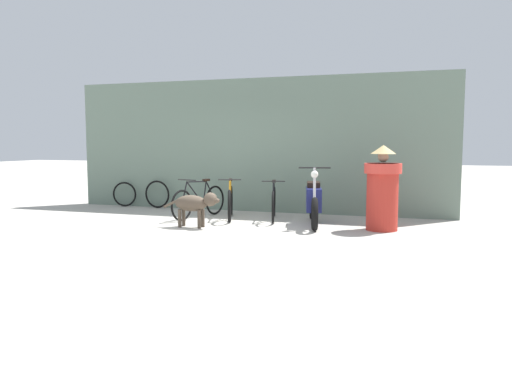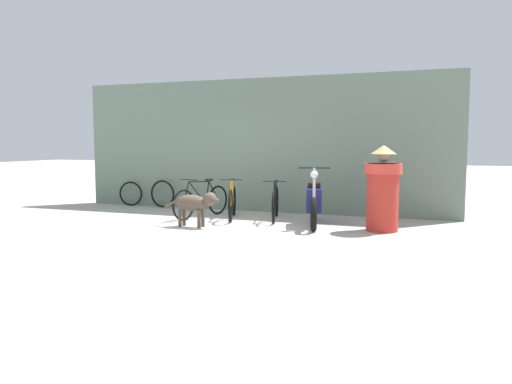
{
  "view_description": "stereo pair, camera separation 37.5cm",
  "coord_description": "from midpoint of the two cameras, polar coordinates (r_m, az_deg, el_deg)",
  "views": [
    {
      "loc": [
        3.59,
        -7.91,
        1.56
      ],
      "look_at": [
        0.73,
        0.94,
        0.65
      ],
      "focal_mm": 35.0,
      "sensor_mm": 36.0,
      "label": 1
    },
    {
      "loc": [
        3.94,
        -7.79,
        1.56
      ],
      "look_at": [
        0.73,
        0.94,
        0.65
      ],
      "focal_mm": 35.0,
      "sensor_mm": 36.0,
      "label": 2
    }
  ],
  "objects": [
    {
      "name": "spare_tire_left",
      "position": [
        12.79,
        -15.61,
        -0.25
      ],
      "size": [
        0.61,
        0.14,
        0.61
      ],
      "rotation": [
        0.0,
        0.0,
        0.16
      ],
      "color": "black",
      "rests_on": "ground"
    },
    {
      "name": "bicycle_2",
      "position": [
        10.18,
        0.98,
        -1.28
      ],
      "size": [
        0.54,
        1.6,
        0.83
      ],
      "rotation": [
        0.0,
        0.0,
        -1.32
      ],
      "color": "black",
      "rests_on": "ground"
    },
    {
      "name": "spare_tire_right",
      "position": [
        12.3,
        -12.08,
        -0.25
      ],
      "size": [
        0.67,
        0.07,
        0.67
      ],
      "rotation": [
        0.0,
        0.0,
        -0.04
      ],
      "color": "black",
      "rests_on": "ground"
    },
    {
      "name": "bicycle_1",
      "position": [
        10.34,
        -3.99,
        -1.17
      ],
      "size": [
        0.62,
        1.54,
        0.85
      ],
      "rotation": [
        0.0,
        0.0,
        -1.24
      ],
      "color": "black",
      "rests_on": "ground"
    },
    {
      "name": "shop_wall_back",
      "position": [
        11.47,
        -1.25,
        5.34
      ],
      "size": [
        8.9,
        0.2,
        3.02
      ],
      "color": "slate",
      "rests_on": "ground"
    },
    {
      "name": "stray_dog",
      "position": [
        9.32,
        -8.1,
        -1.31
      ],
      "size": [
        1.14,
        0.31,
        0.66
      ],
      "rotation": [
        0.0,
        0.0,
        0.01
      ],
      "color": "#4C3F33",
      "rests_on": "ground"
    },
    {
      "name": "ground_plane",
      "position": [
        8.85,
        -7.61,
        -4.62
      ],
      "size": [
        60.0,
        60.0,
        0.0
      ],
      "primitive_type": "plane",
      "color": "#ADA89E"
    },
    {
      "name": "person_in_robes",
      "position": [
        9.16,
        13.12,
        0.36
      ],
      "size": [
        0.91,
        0.91,
        1.53
      ],
      "rotation": [
        0.0,
        0.0,
        2.57
      ],
      "color": "#B72D23",
      "rests_on": "ground"
    },
    {
      "name": "motorcycle",
      "position": [
        9.56,
        5.48,
        -1.14
      ],
      "size": [
        0.64,
        1.91,
        1.13
      ],
      "rotation": [
        0.0,
        0.0,
        -1.34
      ],
      "color": "black",
      "rests_on": "ground"
    },
    {
      "name": "bicycle_0",
      "position": [
        10.55,
        -7.53,
        -1.07
      ],
      "size": [
        0.56,
        1.69,
        0.83
      ],
      "rotation": [
        0.0,
        0.0,
        -1.82
      ],
      "color": "black",
      "rests_on": "ground"
    }
  ]
}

